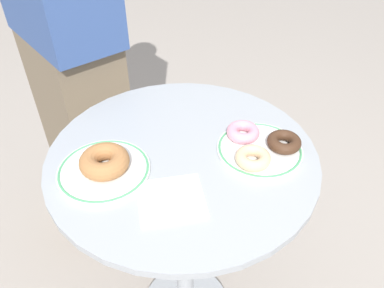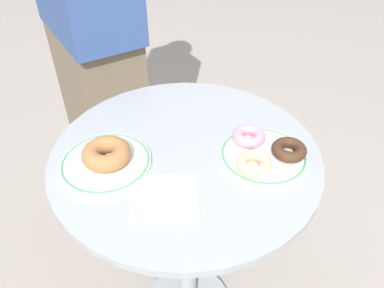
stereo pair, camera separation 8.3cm
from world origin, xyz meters
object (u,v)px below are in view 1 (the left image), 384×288
at_px(plate_left, 104,170).
at_px(paper_napkin, 171,199).
at_px(cafe_table, 184,213).
at_px(donut_chocolate, 284,142).
at_px(donut_cinnamon, 104,161).
at_px(plate_right, 259,149).
at_px(donut_pink_frosted, 243,132).
at_px(donut_glazed, 253,158).
at_px(person_figure, 66,36).

bearing_deg(plate_left, paper_napkin, -37.14).
height_order(cafe_table, donut_chocolate, donut_chocolate).
relative_size(cafe_table, donut_cinnamon, 6.91).
distance_m(plate_right, donut_cinnamon, 0.36).
bearing_deg(donut_chocolate, donut_pink_frosted, 148.69).
bearing_deg(paper_napkin, donut_glazed, 20.94).
relative_size(donut_cinnamon, donut_pink_frosted, 1.37).
bearing_deg(person_figure, plate_left, -77.46).
distance_m(cafe_table, plate_left, 0.29).
distance_m(donut_chocolate, paper_napkin, 0.30).
xyz_separation_m(donut_chocolate, donut_pink_frosted, (-0.08, 0.05, 0.00)).
bearing_deg(plate_left, donut_glazed, -5.34).
bearing_deg(paper_napkin, donut_pink_frosted, 40.89).
xyz_separation_m(plate_left, person_figure, (-0.12, 0.55, 0.08)).
bearing_deg(donut_pink_frosted, paper_napkin, -139.11).
xyz_separation_m(plate_right, donut_chocolate, (0.06, -0.00, 0.02)).
relative_size(plate_right, person_figure, 0.12).
xyz_separation_m(donut_chocolate, paper_napkin, (-0.28, -0.12, -0.02)).
height_order(donut_glazed, person_figure, person_figure).
relative_size(plate_right, donut_pink_frosted, 2.52).
height_order(cafe_table, plate_left, plate_left).
distance_m(donut_pink_frosted, paper_napkin, 0.26).
xyz_separation_m(donut_cinnamon, paper_napkin, (0.13, -0.10, -0.03)).
relative_size(donut_cinnamon, donut_glazed, 1.37).
bearing_deg(plate_left, donut_chocolate, 1.71).
height_order(donut_pink_frosted, donut_glazed, same).
distance_m(donut_cinnamon, donut_chocolate, 0.41).
bearing_deg(paper_napkin, plate_right, 28.26).
relative_size(donut_glazed, person_figure, 0.05).
height_order(donut_chocolate, donut_pink_frosted, same).
xyz_separation_m(donut_chocolate, donut_glazed, (-0.09, -0.04, 0.00)).
bearing_deg(cafe_table, person_figure, 120.76).
bearing_deg(donut_cinnamon, donut_chocolate, 1.72).
bearing_deg(donut_cinnamon, plate_left, -178.73).
height_order(donut_cinnamon, paper_napkin, donut_cinnamon).
bearing_deg(donut_cinnamon, donut_pink_frosted, 11.08).
distance_m(cafe_table, donut_pink_frosted, 0.29).
xyz_separation_m(plate_right, donut_pink_frosted, (-0.03, 0.05, 0.02)).
relative_size(plate_left, donut_glazed, 2.56).
xyz_separation_m(plate_left, donut_glazed, (0.33, -0.03, 0.02)).
bearing_deg(cafe_table, donut_pink_frosted, 8.54).
distance_m(cafe_table, plate_right, 0.29).
height_order(plate_right, donut_chocolate, donut_chocolate).
xyz_separation_m(plate_left, paper_napkin, (0.14, -0.10, -0.00)).
height_order(plate_left, plate_right, same).
distance_m(plate_left, plate_right, 0.36).
height_order(cafe_table, donut_glazed, donut_glazed).
xyz_separation_m(plate_right, donut_glazed, (-0.03, -0.05, 0.02)).
bearing_deg(donut_pink_frosted, cafe_table, -171.46).
xyz_separation_m(donut_cinnamon, donut_glazed, (0.32, -0.03, -0.01)).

